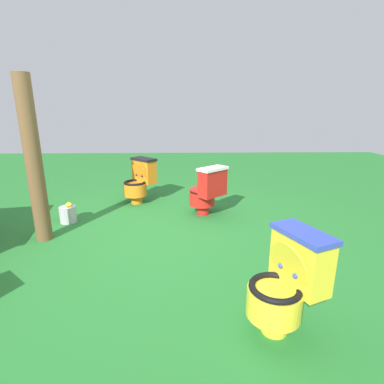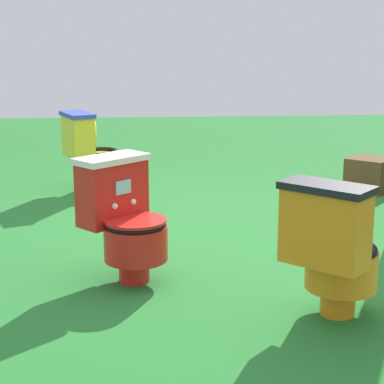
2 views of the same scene
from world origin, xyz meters
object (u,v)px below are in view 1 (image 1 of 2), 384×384
Objects in this scene: toilet_orange at (139,180)px; wooden_post at (34,162)px; toilet_red at (207,191)px; lemon_bucket at (68,214)px; toilet_yellow at (286,282)px.

wooden_post is at bearing 99.69° from toilet_orange.
toilet_red is 2.63× the size of lemon_bucket.
toilet_red and toilet_orange have the same top height.
wooden_post is (-0.76, 1.99, 0.56)m from toilet_red.
lemon_bucket is (2.09, 2.28, -0.26)m from toilet_yellow.
toilet_yellow reaches higher than lemon_bucket.
toilet_yellow is at bearing -132.44° from lemon_bucket.
wooden_post is (-1.41, 0.94, 0.56)m from toilet_orange.
toilet_red is at bearing -83.74° from lemon_bucket.
wooden_post reaches higher than toilet_red.
toilet_orange is 1.24m from lemon_bucket.
toilet_red is at bearing -69.17° from wooden_post.
toilet_red is 2.20m from wooden_post.
toilet_yellow is 3.28m from toilet_orange.
toilet_red reaches higher than lemon_bucket.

